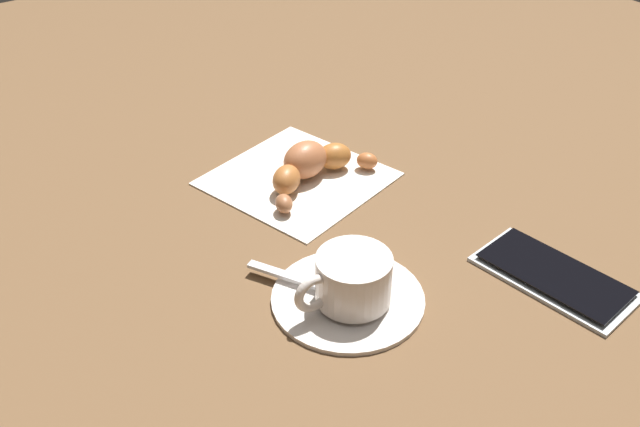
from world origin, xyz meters
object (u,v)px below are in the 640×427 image
object	(u,v)px
espresso_cup	(352,279)
croissant	(309,165)
saucer	(348,297)
teaspoon	(335,291)
cell_phone	(554,276)
sugar_packet	(355,262)
napkin	(298,178)

from	to	relation	value
espresso_cup	croissant	size ratio (longest dim) A/B	0.61
espresso_cup	croissant	xyz separation A→B (m)	(0.19, -0.09, -0.01)
saucer	teaspoon	world-z (taller)	teaspoon
saucer	cell_phone	distance (m)	0.20
saucer	cell_phone	world-z (taller)	same
teaspoon	croissant	size ratio (longest dim) A/B	0.82
sugar_packet	croissant	distance (m)	0.17
espresso_cup	sugar_packet	bearing A→B (deg)	-42.83
cell_phone	sugar_packet	bearing A→B (deg)	50.00
napkin	croissant	distance (m)	0.02
espresso_cup	sugar_packet	xyz separation A→B (m)	(0.04, -0.03, -0.02)
espresso_cup	teaspoon	distance (m)	0.03
teaspoon	napkin	xyz separation A→B (m)	(0.19, -0.09, -0.01)
croissant	cell_phone	size ratio (longest dim) A/B	0.99
teaspoon	cell_phone	distance (m)	0.21
saucer	napkin	xyz separation A→B (m)	(0.20, -0.08, -0.00)
saucer	cell_phone	size ratio (longest dim) A/B	0.90
saucer	cell_phone	bearing A→B (deg)	-117.96
espresso_cup	napkin	xyz separation A→B (m)	(0.20, -0.08, -0.03)
teaspoon	napkin	bearing A→B (deg)	-25.82
saucer	teaspoon	size ratio (longest dim) A/B	1.11
teaspoon	napkin	distance (m)	0.21
napkin	cell_phone	distance (m)	0.30
teaspoon	cell_phone	xyz separation A→B (m)	(-0.10, -0.18, -0.01)
saucer	napkin	distance (m)	0.21
teaspoon	croissant	distance (m)	0.20
espresso_cup	croissant	world-z (taller)	espresso_cup
sugar_packet	napkin	distance (m)	0.18
sugar_packet	cell_phone	world-z (taller)	sugar_packet
teaspoon	cell_phone	size ratio (longest dim) A/B	0.82
saucer	espresso_cup	xyz separation A→B (m)	(-0.01, 0.00, 0.03)
espresso_cup	napkin	bearing A→B (deg)	-22.47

